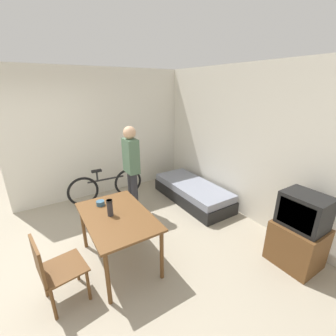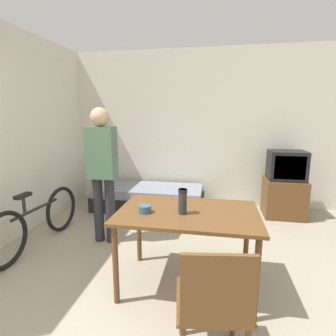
{
  "view_description": "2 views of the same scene",
  "coord_description": "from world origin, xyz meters",
  "px_view_note": "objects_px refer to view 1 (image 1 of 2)",
  "views": [
    {
      "loc": [
        2.77,
        0.03,
        2.33
      ],
      "look_at": [
        -0.25,
        1.94,
        1.02
      ],
      "focal_mm": 24.0,
      "sensor_mm": 36.0,
      "label": 1
    },
    {
      "loc": [
        0.49,
        -1.4,
        1.59
      ],
      "look_at": [
        -0.1,
        1.82,
        0.93
      ],
      "focal_mm": 28.0,
      "sensor_mm": 36.0,
      "label": 2
    }
  ],
  "objects_px": {
    "tv": "(299,233)",
    "person_standing": "(131,164)",
    "bicycle": "(106,186)",
    "wooden_chair": "(53,268)",
    "mate_bowl": "(100,203)",
    "daybed": "(192,192)",
    "thermos_flask": "(110,207)",
    "dining_table": "(117,221)"
  },
  "relations": [
    {
      "from": "mate_bowl",
      "to": "wooden_chair",
      "type": "bearing_deg",
      "value": -49.42
    },
    {
      "from": "tv",
      "to": "thermos_flask",
      "type": "height_order",
      "value": "tv"
    },
    {
      "from": "daybed",
      "to": "wooden_chair",
      "type": "xyz_separation_m",
      "value": [
        1.13,
        -2.79,
        0.3
      ]
    },
    {
      "from": "dining_table",
      "to": "mate_bowl",
      "type": "distance_m",
      "value": 0.4
    },
    {
      "from": "wooden_chair",
      "to": "mate_bowl",
      "type": "height_order",
      "value": "wooden_chair"
    },
    {
      "from": "dining_table",
      "to": "daybed",
      "type": "bearing_deg",
      "value": 114.13
    },
    {
      "from": "mate_bowl",
      "to": "daybed",
      "type": "bearing_deg",
      "value": 103.82
    },
    {
      "from": "daybed",
      "to": "person_standing",
      "type": "height_order",
      "value": "person_standing"
    },
    {
      "from": "bicycle",
      "to": "person_standing",
      "type": "distance_m",
      "value": 1.04
    },
    {
      "from": "person_standing",
      "to": "mate_bowl",
      "type": "height_order",
      "value": "person_standing"
    },
    {
      "from": "daybed",
      "to": "bicycle",
      "type": "height_order",
      "value": "bicycle"
    },
    {
      "from": "tv",
      "to": "person_standing",
      "type": "height_order",
      "value": "person_standing"
    },
    {
      "from": "wooden_chair",
      "to": "bicycle",
      "type": "relative_size",
      "value": 0.55
    },
    {
      "from": "person_standing",
      "to": "mate_bowl",
      "type": "bearing_deg",
      "value": -47.09
    },
    {
      "from": "bicycle",
      "to": "thermos_flask",
      "type": "height_order",
      "value": "thermos_flask"
    },
    {
      "from": "bicycle",
      "to": "thermos_flask",
      "type": "xyz_separation_m",
      "value": [
        1.84,
        -0.5,
        0.55
      ]
    },
    {
      "from": "bicycle",
      "to": "person_standing",
      "type": "height_order",
      "value": "person_standing"
    },
    {
      "from": "tv",
      "to": "thermos_flask",
      "type": "bearing_deg",
      "value": -122.84
    },
    {
      "from": "daybed",
      "to": "wooden_chair",
      "type": "height_order",
      "value": "wooden_chair"
    },
    {
      "from": "person_standing",
      "to": "thermos_flask",
      "type": "height_order",
      "value": "person_standing"
    },
    {
      "from": "wooden_chair",
      "to": "mate_bowl",
      "type": "bearing_deg",
      "value": 130.58
    },
    {
      "from": "daybed",
      "to": "thermos_flask",
      "type": "relative_size",
      "value": 8.34
    },
    {
      "from": "dining_table",
      "to": "mate_bowl",
      "type": "relative_size",
      "value": 11.04
    },
    {
      "from": "wooden_chair",
      "to": "person_standing",
      "type": "xyz_separation_m",
      "value": [
        -1.38,
        1.54,
        0.49
      ]
    },
    {
      "from": "tv",
      "to": "mate_bowl",
      "type": "height_order",
      "value": "tv"
    },
    {
      "from": "person_standing",
      "to": "mate_bowl",
      "type": "relative_size",
      "value": 14.8
    },
    {
      "from": "bicycle",
      "to": "dining_table",
      "type": "bearing_deg",
      "value": -12.79
    },
    {
      "from": "wooden_chair",
      "to": "thermos_flask",
      "type": "distance_m",
      "value": 0.89
    },
    {
      "from": "daybed",
      "to": "wooden_chair",
      "type": "distance_m",
      "value": 3.03
    },
    {
      "from": "tv",
      "to": "mate_bowl",
      "type": "bearing_deg",
      "value": -128.35
    },
    {
      "from": "daybed",
      "to": "mate_bowl",
      "type": "bearing_deg",
      "value": -76.18
    },
    {
      "from": "wooden_chair",
      "to": "bicycle",
      "type": "distance_m",
      "value": 2.48
    },
    {
      "from": "bicycle",
      "to": "mate_bowl",
      "type": "distance_m",
      "value": 1.66
    },
    {
      "from": "dining_table",
      "to": "tv",
      "type": "bearing_deg",
      "value": 57.06
    },
    {
      "from": "thermos_flask",
      "to": "dining_table",
      "type": "bearing_deg",
      "value": 60.32
    },
    {
      "from": "dining_table",
      "to": "wooden_chair",
      "type": "xyz_separation_m",
      "value": [
        0.25,
        -0.83,
        -0.16
      ]
    },
    {
      "from": "tv",
      "to": "wooden_chair",
      "type": "bearing_deg",
      "value": -110.44
    },
    {
      "from": "wooden_chair",
      "to": "mate_bowl",
      "type": "relative_size",
      "value": 7.69
    },
    {
      "from": "person_standing",
      "to": "mate_bowl",
      "type": "xyz_separation_m",
      "value": [
        0.76,
        -0.81,
        -0.21
      ]
    },
    {
      "from": "wooden_chair",
      "to": "thermos_flask",
      "type": "relative_size",
      "value": 3.92
    },
    {
      "from": "bicycle",
      "to": "wooden_chair",
      "type": "bearing_deg",
      "value": -30.49
    },
    {
      "from": "dining_table",
      "to": "bicycle",
      "type": "distance_m",
      "value": 1.96
    }
  ]
}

